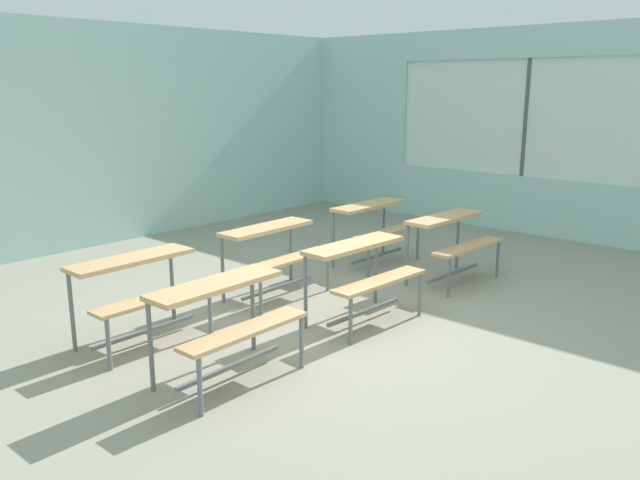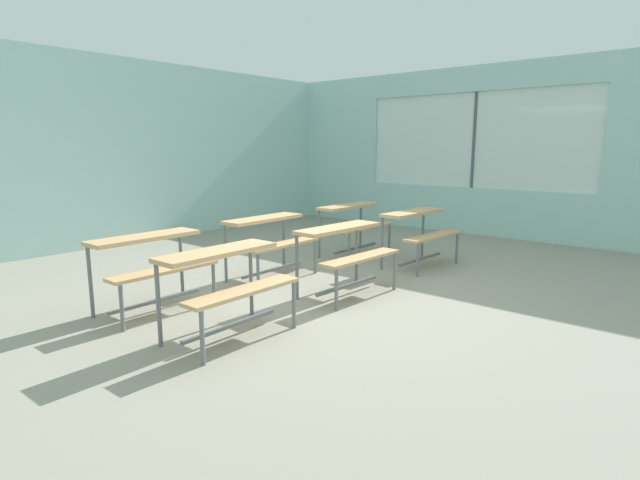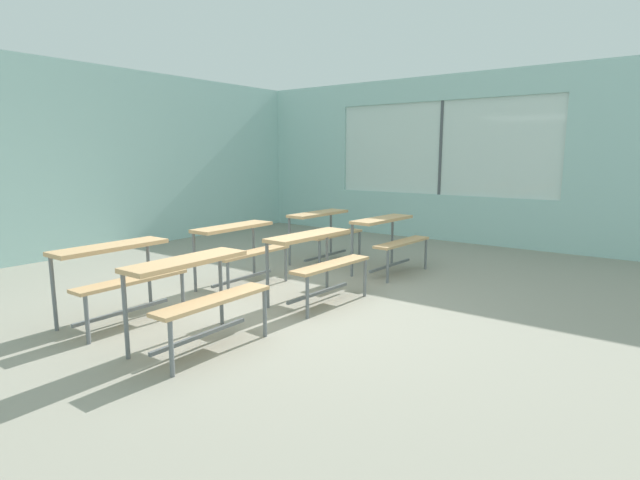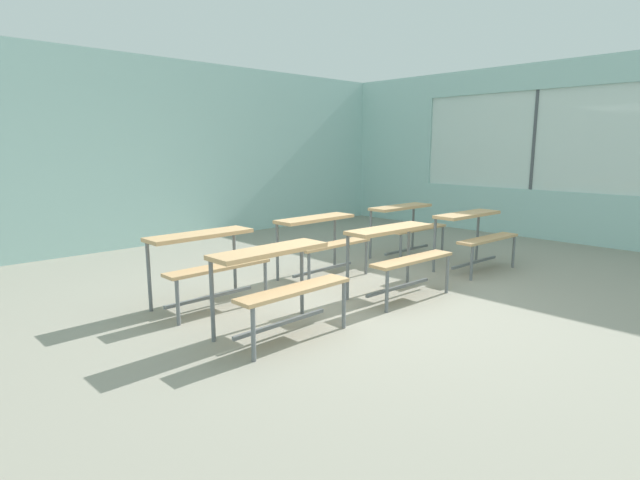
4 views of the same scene
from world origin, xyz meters
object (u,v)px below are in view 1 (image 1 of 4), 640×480
Objects in this scene: desk_bench_r0c0 at (226,308)px; desk_bench_r1c0 at (140,279)px; desk_bench_r0c1 at (363,264)px; desk_bench_r1c1 at (275,244)px; desk_bench_r0c2 at (453,233)px; desk_bench_r1c2 at (375,219)px.

desk_bench_r1c0 is (-0.03, 1.10, 0.00)m from desk_bench_r0c0.
desk_bench_r0c1 and desk_bench_r1c1 have the same top height.
desk_bench_r0c1 is 1.67m from desk_bench_r0c2.
desk_bench_r1c0 is 0.99× the size of desk_bench_r1c1.
desk_bench_r0c2 is at bearing -0.40° from desk_bench_r0c0.
desk_bench_r1c1 is at bearing 0.70° from desk_bench_r1c0.
desk_bench_r0c1 is (1.63, -0.01, 0.00)m from desk_bench_r0c0.
desk_bench_r0c0 and desk_bench_r0c1 have the same top height.
desk_bench_r1c1 is (-0.03, 1.14, 0.00)m from desk_bench_r0c1.
desk_bench_r0c0 is at bearing -88.90° from desk_bench_r1c0.
desk_bench_r1c2 is (1.69, 1.14, 0.00)m from desk_bench_r0c1.
desk_bench_r0c1 and desk_bench_r0c2 have the same top height.
desk_bench_r1c1 is (1.60, 1.13, 0.00)m from desk_bench_r0c0.
desk_bench_r1c1 is at bearing 94.22° from desk_bench_r0c1.
desk_bench_r1c2 is (0.02, 1.10, 0.00)m from desk_bench_r0c2.
desk_bench_r0c0 and desk_bench_r1c2 have the same top height.
desk_bench_r0c2 is (1.67, 0.04, 0.00)m from desk_bench_r0c1.
desk_bench_r0c1 is 1.14m from desk_bench_r1c1.
desk_bench_r0c0 is 1.00× the size of desk_bench_r1c2.
desk_bench_r0c2 is at bearing 3.72° from desk_bench_r0c1.
desk_bench_r0c0 and desk_bench_r1c1 have the same top height.
desk_bench_r0c1 is 1.01× the size of desk_bench_r1c1.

